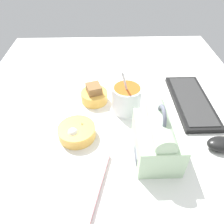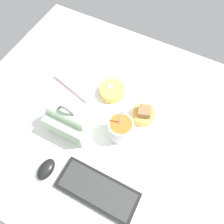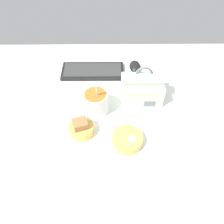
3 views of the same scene
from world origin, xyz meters
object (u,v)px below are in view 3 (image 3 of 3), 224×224
bento_bowl_sandwich (81,128)px  bento_bowl_snacks (127,139)px  lunch_bag (142,88)px  keyboard (93,71)px  chopstick_case (172,127)px  soup_cup (96,102)px  computer_mouse (135,66)px

bento_bowl_sandwich → bento_bowl_snacks: bento_bowl_sandwich is taller
lunch_bag → bento_bowl_sandwich: bearing=-143.6°
keyboard → bento_bowl_snacks: size_ratio=2.64×
keyboard → bento_bowl_snacks: bento_bowl_snacks is taller
bento_bowl_sandwich → chopstick_case: bearing=2.3°
soup_cup → computer_mouse: 33.85cm
chopstick_case → bento_bowl_sandwich: bearing=-177.7°
chopstick_case → lunch_bag: bearing=123.1°
soup_cup → bento_bowl_snacks: size_ratio=1.39×
keyboard → lunch_bag: size_ratio=1.75×
soup_cup → bento_bowl_snacks: soup_cup is taller
soup_cup → chopstick_case: soup_cup is taller
keyboard → lunch_bag: (23.01, -18.14, 5.61)cm
bento_bowl_snacks → computer_mouse: size_ratio=1.33×
soup_cup → bento_bowl_sandwich: 13.35cm
keyboard → bento_bowl_snacks: bearing=-69.8°
keyboard → bento_bowl_snacks: (15.47, -42.15, 1.06)cm
soup_cup → chopstick_case: 33.46cm
soup_cup → computer_mouse: (18.95, 27.84, -3.41)cm
bento_bowl_snacks → chopstick_case: bearing=19.0°
soup_cup → bento_bowl_snacks: (12.58, -16.88, -3.14)cm
keyboard → lunch_bag: bearing=-38.2°
computer_mouse → chopstick_case: (12.56, -38.19, -1.01)cm
keyboard → soup_cup: soup_cup is taller
keyboard → bento_bowl_sandwich: size_ratio=3.14×
lunch_bag → bento_bowl_snacks: lunch_bag is taller
bento_bowl_snacks → computer_mouse: 45.17cm
bento_bowl_snacks → computer_mouse: (6.37, 44.72, -0.27)cm
lunch_bag → computer_mouse: (-1.17, 20.71, -4.82)cm
bento_bowl_sandwich → lunch_bag: bearing=36.4°
lunch_bag → bento_bowl_snacks: size_ratio=1.51×
bento_bowl_sandwich → computer_mouse: size_ratio=1.12×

